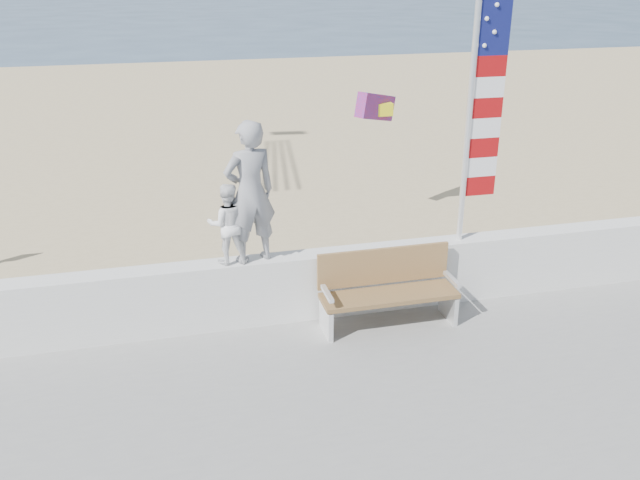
% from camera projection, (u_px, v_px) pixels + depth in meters
% --- Properties ---
extents(ground, '(220.00, 220.00, 0.00)m').
position_uv_depth(ground, '(342.00, 414.00, 7.51)').
color(ground, '#314A62').
rests_on(ground, ground).
extents(sand, '(90.00, 40.00, 0.08)m').
position_uv_depth(sand, '(236.00, 178.00, 15.57)').
color(sand, tan).
rests_on(sand, ground).
extents(seawall, '(30.00, 0.35, 0.90)m').
position_uv_depth(seawall, '(302.00, 285.00, 9.06)').
color(seawall, silver).
rests_on(seawall, boardwalk).
extents(adult, '(0.75, 0.59, 1.83)m').
position_uv_depth(adult, '(250.00, 193.00, 8.40)').
color(adult, gray).
rests_on(adult, seawall).
extents(child, '(0.53, 0.42, 1.05)m').
position_uv_depth(child, '(228.00, 224.00, 8.48)').
color(child, white).
rests_on(child, seawall).
extents(bench, '(1.80, 0.57, 1.00)m').
position_uv_depth(bench, '(387.00, 288.00, 8.87)').
color(bench, olive).
rests_on(bench, boardwalk).
extents(flag, '(0.50, 0.08, 3.50)m').
position_uv_depth(flag, '(479.00, 101.00, 8.70)').
color(flag, white).
rests_on(flag, seawall).
extents(parafoil_kite, '(0.87, 0.64, 0.60)m').
position_uv_depth(parafoil_kite, '(376.00, 107.00, 12.08)').
color(parafoil_kite, red).
rests_on(parafoil_kite, ground).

